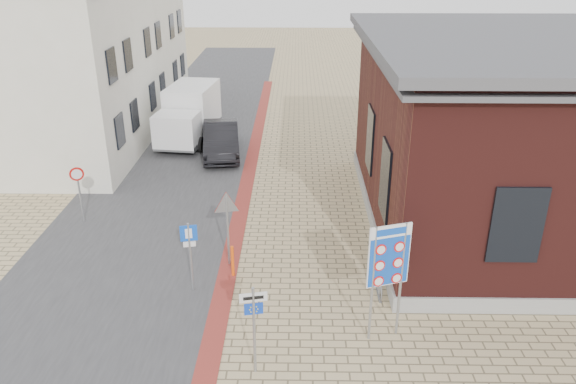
% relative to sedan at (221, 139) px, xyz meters
% --- Properties ---
extents(ground, '(120.00, 120.00, 0.00)m').
position_rel_sedan_xyz_m(ground, '(3.54, -13.91, -0.79)').
color(ground, tan).
rests_on(ground, ground).
extents(road_strip, '(7.00, 60.00, 0.02)m').
position_rel_sedan_xyz_m(road_strip, '(-1.96, 1.09, -0.78)').
color(road_strip, '#38383A').
rests_on(road_strip, ground).
extents(curb_strip, '(0.60, 40.00, 0.02)m').
position_rel_sedan_xyz_m(curb_strip, '(1.54, -3.91, -0.78)').
color(curb_strip, maroon).
rests_on(curb_strip, ground).
extents(brick_building, '(13.00, 13.00, 6.80)m').
position_rel_sedan_xyz_m(brick_building, '(12.54, -6.91, 2.70)').
color(brick_building, gray).
rests_on(brick_building, ground).
extents(townhouse_near, '(7.40, 6.40, 8.30)m').
position_rel_sedan_xyz_m(townhouse_near, '(-7.45, -1.91, 3.38)').
color(townhouse_near, beige).
rests_on(townhouse_near, ground).
extents(townhouse_mid, '(7.40, 6.40, 9.10)m').
position_rel_sedan_xyz_m(townhouse_mid, '(-7.45, 4.09, 3.78)').
color(townhouse_mid, beige).
rests_on(townhouse_mid, ground).
extents(townhouse_far, '(7.40, 6.40, 8.30)m').
position_rel_sedan_xyz_m(townhouse_far, '(-7.45, 10.09, 3.38)').
color(townhouse_far, beige).
rests_on(townhouse_far, ground).
extents(bike_rack, '(0.08, 1.80, 0.60)m').
position_rel_sedan_xyz_m(bike_rack, '(6.19, -11.71, -0.53)').
color(bike_rack, slate).
rests_on(bike_rack, ground).
extents(sedan, '(2.29, 4.98, 1.58)m').
position_rel_sedan_xyz_m(sedan, '(0.00, 0.00, 0.00)').
color(sedan, black).
rests_on(sedan, ground).
extents(box_truck, '(2.78, 5.59, 2.81)m').
position_rel_sedan_xyz_m(box_truck, '(-1.92, 2.19, 0.66)').
color(box_truck, slate).
rests_on(box_truck, ground).
extents(border_sign, '(1.09, 0.39, 3.33)m').
position_rel_sedan_xyz_m(border_sign, '(6.04, -13.99, 1.62)').
color(border_sign, gray).
rests_on(border_sign, ground).
extents(essen_sign, '(0.65, 0.17, 2.42)m').
position_rel_sedan_xyz_m(essen_sign, '(2.74, -15.41, 0.81)').
color(essen_sign, gray).
rests_on(essen_sign, ground).
extents(parking_sign, '(0.49, 0.14, 2.26)m').
position_rel_sedan_xyz_m(parking_sign, '(0.61, -11.91, 0.73)').
color(parking_sign, gray).
rests_on(parking_sign, ground).
extents(yield_sign, '(0.89, 0.23, 2.53)m').
position_rel_sedan_xyz_m(yield_sign, '(1.54, -10.41, 1.14)').
color(yield_sign, gray).
rests_on(yield_sign, ground).
extents(speed_sign, '(0.49, 0.23, 2.20)m').
position_rel_sedan_xyz_m(speed_sign, '(-4.28, -7.43, 0.67)').
color(speed_sign, gray).
rests_on(speed_sign, ground).
extents(bollard, '(0.10, 0.10, 1.06)m').
position_rel_sedan_xyz_m(bollard, '(1.74, -11.11, -0.26)').
color(bollard, '#F5540C').
rests_on(bollard, ground).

